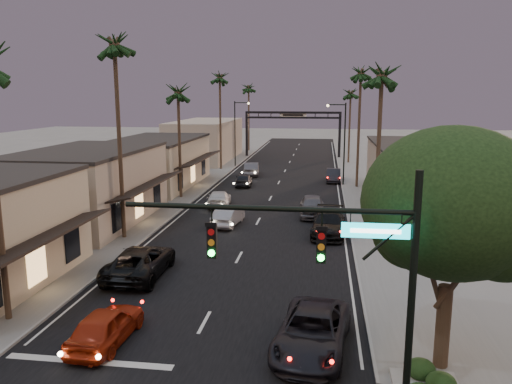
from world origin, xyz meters
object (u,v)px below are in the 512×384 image
(palm_far, at_px, (249,86))
(oncoming_red, at_px, (106,326))
(palm_rc, at_px, (351,90))
(curbside_black, at_px, (329,223))
(palm_lc, at_px, (178,88))
(palm_rb, at_px, (361,69))
(streetlight_right, at_px, (342,137))
(oncoming_silver, at_px, (228,216))
(palm_ld, at_px, (220,75))
(streetlight_left, at_px, (237,128))
(curbside_near, at_px, (312,331))
(traffic_signal, at_px, (345,262))
(corner_tree, at_px, (455,209))
(arch, at_px, (293,122))
(palm_ra, at_px, (382,69))
(oncoming_pickup, at_px, (140,261))
(palm_lb, at_px, (114,38))

(palm_far, relative_size, oncoming_red, 3.03)
(palm_rc, bearing_deg, curbside_black, -94.57)
(palm_lc, distance_m, palm_rb, 19.07)
(streetlight_right, distance_m, oncoming_silver, 21.10)
(palm_ld, height_order, palm_far, palm_ld)
(palm_rb, bearing_deg, streetlight_left, 137.95)
(streetlight_left, xyz_separation_m, curbside_near, (11.66, -49.79, -4.55))
(palm_ld, xyz_separation_m, palm_far, (0.30, 23.00, -0.97))
(palm_far, bearing_deg, traffic_signal, -79.30)
(corner_tree, bearing_deg, oncoming_red, 179.00)
(palm_lc, bearing_deg, oncoming_silver, -55.68)
(palm_ld, distance_m, oncoming_red, 49.01)
(palm_rc, xyz_separation_m, curbside_black, (-3.12, -39.10, -9.64))
(streetlight_right, bearing_deg, arch, 105.47)
(streetlight_right, height_order, streetlight_left, same)
(palm_rc, bearing_deg, oncoming_red, -102.08)
(traffic_signal, relative_size, corner_tree, 0.97)
(arch, distance_m, streetlight_left, 13.85)
(palm_ra, bearing_deg, oncoming_silver, 166.86)
(traffic_signal, xyz_separation_m, streetlight_right, (1.23, 41.00, 0.25))
(oncoming_pickup, relative_size, oncoming_silver, 1.36)
(palm_rb, bearing_deg, curbside_black, -99.29)
(oncoming_silver, bearing_deg, palm_rc, -100.18)
(streetlight_left, bearing_deg, palm_rc, 21.14)
(traffic_signal, bearing_deg, streetlight_right, 88.28)
(streetlight_right, distance_m, palm_ra, 21.94)
(palm_far, bearing_deg, oncoming_pickup, -86.84)
(streetlight_right, bearing_deg, oncoming_red, -105.53)
(streetlight_left, relative_size, palm_lc, 0.74)
(streetlight_right, relative_size, streetlight_left, 1.00)
(oncoming_silver, bearing_deg, corner_tree, 127.08)
(palm_ld, height_order, palm_ra, palm_ld)
(palm_rb, bearing_deg, palm_far, 116.43)
(traffic_signal, bearing_deg, palm_lb, 128.44)
(palm_lb, bearing_deg, oncoming_pickup, -61.17)
(palm_far, relative_size, curbside_black, 2.30)
(curbside_near, relative_size, curbside_black, 0.98)
(streetlight_left, relative_size, palm_ra, 0.68)
(arch, xyz_separation_m, oncoming_red, (-3.45, -62.32, -4.79))
(palm_ld, height_order, palm_rc, palm_ld)
(palm_lb, relative_size, palm_rc, 1.25)
(palm_lb, xyz_separation_m, palm_rc, (17.20, 42.00, -2.92))
(corner_tree, height_order, oncoming_silver, corner_tree)
(corner_tree, xyz_separation_m, curbside_near, (-4.74, 0.76, -5.19))
(palm_lc, bearing_deg, palm_lb, -90.00)
(oncoming_red, relative_size, oncoming_silver, 1.00)
(palm_ra, relative_size, palm_rc, 1.08)
(curbside_black, bearing_deg, palm_rc, 88.34)
(arch, distance_m, palm_lc, 35.41)
(oncoming_red, bearing_deg, arch, -90.91)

